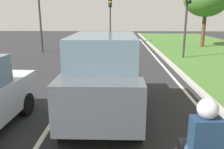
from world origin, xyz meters
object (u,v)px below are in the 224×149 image
(traffic_light_far_median, at_px, (110,11))
(rider_person, at_px, (205,137))
(traffic_light_near_right, at_px, (187,9))
(traffic_light_overhead_left, at_px, (38,3))
(car_suv_ahead, at_px, (104,74))

(traffic_light_far_median, bearing_deg, rider_person, -84.40)
(traffic_light_near_right, bearing_deg, traffic_light_overhead_left, 166.38)
(car_suv_ahead, xyz_separation_m, rider_person, (1.58, -3.48, 0.02))
(car_suv_ahead, xyz_separation_m, traffic_light_near_right, (4.70, 8.80, 1.96))
(rider_person, xyz_separation_m, traffic_light_far_median, (-2.01, 20.49, 1.97))
(traffic_light_overhead_left, bearing_deg, traffic_light_far_median, 48.45)
(rider_person, distance_m, traffic_light_far_median, 20.68)
(rider_person, height_order, traffic_light_near_right, traffic_light_near_right)
(traffic_light_overhead_left, xyz_separation_m, traffic_light_far_median, (5.08, 5.73, -0.51))
(rider_person, relative_size, traffic_light_overhead_left, 0.22)
(car_suv_ahead, relative_size, rider_person, 3.87)
(car_suv_ahead, relative_size, traffic_light_overhead_left, 0.84)
(traffic_light_near_right, xyz_separation_m, traffic_light_overhead_left, (-10.20, 2.47, 0.54))
(rider_person, xyz_separation_m, traffic_light_overhead_left, (-7.09, 14.76, 2.48))
(traffic_light_overhead_left, bearing_deg, car_suv_ahead, -63.97)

